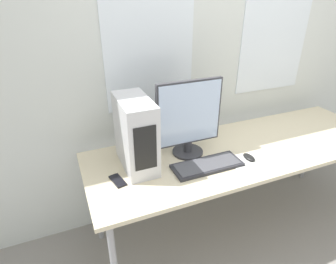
{
  "coord_description": "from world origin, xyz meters",
  "views": [
    {
      "loc": [
        -1.2,
        -1.05,
        1.81
      ],
      "look_at": [
        -0.61,
        0.38,
        1.02
      ],
      "focal_mm": 30.0,
      "sensor_mm": 36.0,
      "label": 1
    }
  ],
  "objects_px": {
    "keyboard": "(207,165)",
    "cell_phone": "(118,181)",
    "mouse": "(249,157)",
    "monitor_main": "(189,118)",
    "pc_tower": "(136,134)"
  },
  "relations": [
    {
      "from": "pc_tower",
      "to": "cell_phone",
      "type": "relative_size",
      "value": 3.16
    },
    {
      "from": "pc_tower",
      "to": "monitor_main",
      "type": "relative_size",
      "value": 0.87
    },
    {
      "from": "pc_tower",
      "to": "keyboard",
      "type": "distance_m",
      "value": 0.51
    },
    {
      "from": "pc_tower",
      "to": "cell_phone",
      "type": "xyz_separation_m",
      "value": [
        -0.16,
        -0.13,
        -0.22
      ]
    },
    {
      "from": "monitor_main",
      "to": "cell_phone",
      "type": "relative_size",
      "value": 3.62
    },
    {
      "from": "monitor_main",
      "to": "keyboard",
      "type": "bearing_deg",
      "value": -78.75
    },
    {
      "from": "monitor_main",
      "to": "mouse",
      "type": "xyz_separation_m",
      "value": [
        0.35,
        -0.23,
        -0.25
      ]
    },
    {
      "from": "keyboard",
      "to": "cell_phone",
      "type": "height_order",
      "value": "keyboard"
    },
    {
      "from": "monitor_main",
      "to": "cell_phone",
      "type": "height_order",
      "value": "monitor_main"
    },
    {
      "from": "keyboard",
      "to": "cell_phone",
      "type": "xyz_separation_m",
      "value": [
        -0.58,
        0.07,
        -0.01
      ]
    },
    {
      "from": "monitor_main",
      "to": "cell_phone",
      "type": "bearing_deg",
      "value": -165.88
    },
    {
      "from": "keyboard",
      "to": "mouse",
      "type": "distance_m",
      "value": 0.31
    },
    {
      "from": "monitor_main",
      "to": "mouse",
      "type": "distance_m",
      "value": 0.49
    },
    {
      "from": "pc_tower",
      "to": "keyboard",
      "type": "bearing_deg",
      "value": -25.4
    },
    {
      "from": "mouse",
      "to": "monitor_main",
      "type": "bearing_deg",
      "value": 146.55
    }
  ]
}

